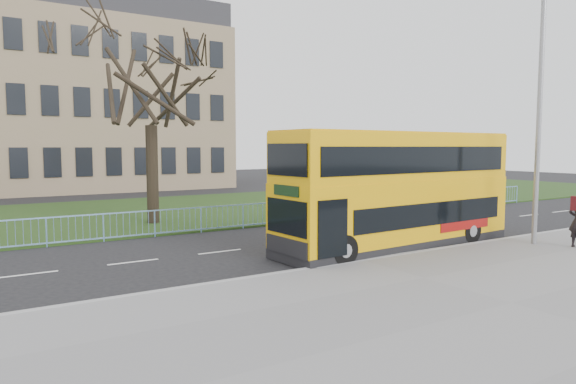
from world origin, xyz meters
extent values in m
plane|color=black|center=(0.00, 0.00, 0.00)|extent=(120.00, 120.00, 0.00)
cube|color=slate|center=(0.00, -6.75, 0.06)|extent=(80.00, 10.50, 0.12)
cube|color=gray|center=(0.00, -1.55, 0.07)|extent=(80.00, 0.20, 0.14)
cube|color=#1D3613|center=(0.00, 14.30, 0.04)|extent=(80.00, 15.40, 0.08)
cube|color=#867555|center=(-5.00, 35.00, 7.00)|extent=(30.00, 15.00, 14.00)
cube|color=#EAAA09|center=(2.78, -0.22, 1.25)|extent=(9.92, 2.88, 1.82)
cube|color=#EAAA09|center=(2.78, -0.22, 2.32)|extent=(9.92, 2.88, 0.31)
cube|color=#EAAA09|center=(2.78, -0.22, 3.29)|extent=(9.87, 2.83, 1.63)
cube|color=black|center=(3.40, -1.36, 1.32)|extent=(7.56, 0.47, 0.79)
cube|color=black|center=(2.84, -1.37, 3.21)|extent=(9.01, 0.55, 0.89)
cylinder|color=black|center=(-0.66, -1.47, 0.49)|extent=(0.98, 0.32, 0.97)
cylinder|color=black|center=(5.68, -1.11, 0.49)|extent=(0.98, 0.32, 0.97)
cylinder|color=gray|center=(7.08, -2.79, 4.57)|extent=(0.18, 0.18, 8.90)
camera|label=1|loc=(-10.33, -13.68, 3.65)|focal=32.00mm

